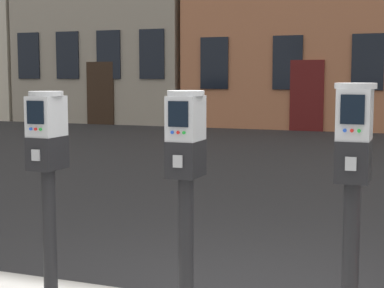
# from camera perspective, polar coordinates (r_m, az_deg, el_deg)

# --- Properties ---
(parking_meter_near_kerb) EXTENTS (0.22, 0.25, 1.40)m
(parking_meter_near_kerb) POSITION_cam_1_polar(r_m,az_deg,el_deg) (3.98, -13.33, -1.42)
(parking_meter_near_kerb) COLOR black
(parking_meter_near_kerb) RESTS_ON sidewalk_slab
(parking_meter_twin_adjacent) EXTENTS (0.22, 0.25, 1.41)m
(parking_meter_twin_adjacent) POSITION_cam_1_polar(r_m,az_deg,el_deg) (3.54, -0.58, -2.08)
(parking_meter_twin_adjacent) COLOR black
(parking_meter_twin_adjacent) RESTS_ON sidewalk_slab
(parking_meter_end_of_row) EXTENTS (0.22, 0.25, 1.46)m
(parking_meter_end_of_row) POSITION_cam_1_polar(r_m,az_deg,el_deg) (3.31, 14.81, -2.31)
(parking_meter_end_of_row) COLOR black
(parking_meter_end_of_row) RESTS_ON sidewalk_slab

